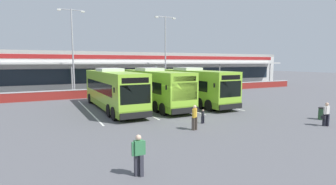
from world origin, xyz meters
name	(u,v)px	position (x,y,z in m)	size (l,w,h in m)	color
ground_plane	(181,116)	(0.00, 0.00, 0.00)	(200.00, 200.00, 0.00)	#56565B
terminal_building	(105,70)	(0.00, 26.91, 3.01)	(70.00, 13.00, 6.00)	silver
red_barrier_wall	(127,91)	(0.00, 14.50, 0.56)	(60.00, 0.40, 1.10)	maroon
coach_bus_leftmost	(113,90)	(-4.11, 5.49, 1.79)	(3.07, 12.20, 3.78)	#8CC633
coach_bus_left_centre	(153,88)	(-0.03, 5.55, 1.79)	(3.07, 12.20, 3.78)	#8CC633
coach_bus_centre	(192,86)	(4.41, 5.42, 1.79)	(3.07, 12.20, 3.78)	#8CC633
bay_stripe_far_west	(88,110)	(-6.30, 6.00, 0.00)	(0.14, 13.00, 0.01)	silver
bay_stripe_west	(132,107)	(-2.10, 6.00, 0.00)	(0.14, 13.00, 0.01)	silver
bay_stripe_mid_west	(170,104)	(2.10, 6.00, 0.00)	(0.14, 13.00, 0.01)	silver
bay_stripe_centre	(204,101)	(6.30, 6.00, 0.00)	(0.14, 13.00, 0.01)	silver
pedestrian_with_handbag	(326,114)	(7.31, -7.21, 0.86)	(0.62, 0.30, 1.62)	black
pedestrian_in_dark_coat	(195,117)	(-1.29, -4.14, 0.87)	(0.46, 0.43, 1.62)	#4C4238
pedestrian_child	(203,116)	(0.20, -2.86, 0.54)	(0.30, 0.25, 1.00)	black
pedestrian_near_bin	(139,154)	(-6.81, -8.96, 0.87)	(0.53, 0.31, 1.62)	#33333D
lamp_post_west	(73,47)	(-6.17, 17.24, 6.29)	(3.24, 0.28, 11.00)	#9E9EA3
lamp_post_centre	(165,49)	(6.62, 16.62, 6.29)	(3.24, 0.28, 11.00)	#9E9EA3
litter_bin	(322,113)	(9.06, -5.80, 0.47)	(0.54, 0.54, 0.93)	#2D5133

